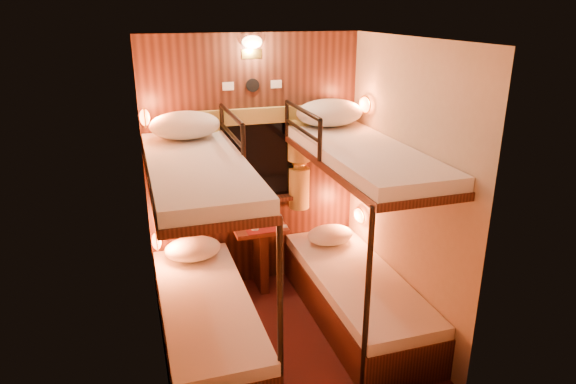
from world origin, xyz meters
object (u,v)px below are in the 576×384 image
object	(u,v)px
bunk_left	(205,286)
table	(260,249)
bottle_left	(255,219)
bunk_right	(357,262)
bottle_right	(262,216)

from	to	relation	value
bunk_left	table	world-z (taller)	bunk_left
bottle_left	table	bearing A→B (deg)	45.32
bunk_right	bottle_left	distance (m)	1.03
table	bottle_left	size ratio (longest dim) A/B	2.52
bottle_left	bottle_right	world-z (taller)	bottle_left
bunk_left	table	xyz separation A→B (m)	(0.65, 0.78, -0.14)
bunk_right	bottle_right	size ratio (longest dim) A/B	8.92
table	bottle_right	xyz separation A→B (m)	(0.03, 0.02, 0.33)
bottle_left	bunk_left	bearing A→B (deg)	-129.18
bunk_left	bottle_right	xyz separation A→B (m)	(0.68, 0.80, 0.18)
bunk_left	bottle_right	bearing A→B (deg)	49.83
bunk_left	table	distance (m)	1.02
bunk_left	bottle_left	world-z (taller)	bunk_left
bunk_left	bottle_left	size ratio (longest dim) A/B	7.30
bunk_left	bunk_right	size ratio (longest dim) A/B	1.00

